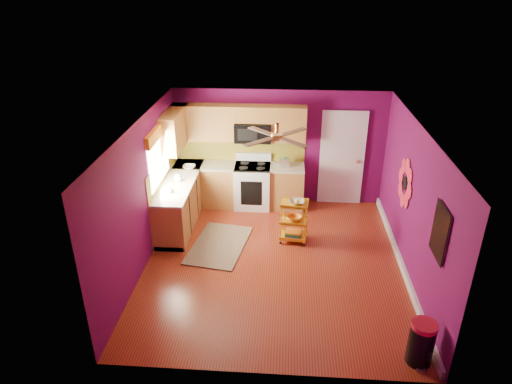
{
  "coord_description": "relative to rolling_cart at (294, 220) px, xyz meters",
  "views": [
    {
      "loc": [
        0.16,
        -6.75,
        4.66
      ],
      "look_at": [
        -0.35,
        0.4,
        1.19
      ],
      "focal_mm": 32.0,
      "sensor_mm": 36.0,
      "label": 1
    }
  ],
  "objects": [
    {
      "name": "counter_cup",
      "position": [
        -2.32,
        0.03,
        0.52
      ],
      "size": [
        0.11,
        0.11,
        0.09
      ],
      "primitive_type": "imported",
      "color": "white",
      "rests_on": "lower_cabinets"
    },
    {
      "name": "rolling_cart",
      "position": [
        0.0,
        0.0,
        0.0
      ],
      "size": [
        0.54,
        0.43,
        0.91
      ],
      "color": "gold",
      "rests_on": "ground"
    },
    {
      "name": "right_wall_art",
      "position": [
        1.88,
        -1.08,
        0.98
      ],
      "size": [
        0.04,
        2.74,
        1.04
      ],
      "color": "black",
      "rests_on": "ground"
    },
    {
      "name": "ground",
      "position": [
        -0.35,
        -0.75,
        -0.47
      ],
      "size": [
        5.0,
        5.0,
        0.0
      ],
      "primitive_type": "plane",
      "color": "maroon",
      "rests_on": "ground"
    },
    {
      "name": "toaster",
      "position": [
        -0.22,
        1.45,
        0.56
      ],
      "size": [
        0.22,
        0.15,
        0.18
      ],
      "primitive_type": "cube",
      "color": "beige",
      "rests_on": "lower_cabinets"
    },
    {
      "name": "left_window",
      "position": [
        -2.56,
        0.3,
        1.27
      ],
      "size": [
        0.08,
        1.35,
        1.08
      ],
      "color": "white",
      "rests_on": "ground"
    },
    {
      "name": "lower_cabinets",
      "position": [
        -1.69,
        1.07,
        -0.03
      ],
      "size": [
        2.81,
        2.31,
        0.94
      ],
      "color": "#956028",
      "rests_on": "ground"
    },
    {
      "name": "upper_cabinetry",
      "position": [
        -1.59,
        1.43,
        1.33
      ],
      "size": [
        2.8,
        2.3,
        1.26
      ],
      "color": "#956028",
      "rests_on": "ground"
    },
    {
      "name": "electric_range",
      "position": [
        -0.9,
        1.43,
        0.02
      ],
      "size": [
        0.76,
        0.66,
        1.13
      ],
      "color": "white",
      "rests_on": "ground"
    },
    {
      "name": "teal_kettle",
      "position": [
        -0.23,
        1.47,
        0.56
      ],
      "size": [
        0.18,
        0.18,
        0.21
      ],
      "color": "teal",
      "rests_on": "lower_cabinets"
    },
    {
      "name": "soap_bottle_a",
      "position": [
        -2.32,
        0.55,
        0.56
      ],
      "size": [
        0.08,
        0.08,
        0.18
      ],
      "primitive_type": "imported",
      "color": "#EA3F72",
      "rests_on": "lower_cabinets"
    },
    {
      "name": "counter_dish",
      "position": [
        -2.21,
        1.2,
        0.5
      ],
      "size": [
        0.26,
        0.26,
        0.06
      ],
      "primitive_type": "imported",
      "color": "white",
      "rests_on": "lower_cabinets"
    },
    {
      "name": "ceiling_fan",
      "position": [
        -0.35,
        -0.55,
        1.82
      ],
      "size": [
        1.01,
        1.01,
        0.26
      ],
      "color": "#BF8C3F",
      "rests_on": "ground"
    },
    {
      "name": "soap_bottle_b",
      "position": [
        -2.27,
        0.54,
        0.55
      ],
      "size": [
        0.12,
        0.12,
        0.15
      ],
      "primitive_type": "imported",
      "color": "white",
      "rests_on": "lower_cabinets"
    },
    {
      "name": "panel_door",
      "position": [
        1.0,
        1.72,
        0.56
      ],
      "size": [
        0.95,
        0.11,
        2.15
      ],
      "color": "white",
      "rests_on": "ground"
    },
    {
      "name": "shag_rug",
      "position": [
        -1.4,
        -0.26,
        -0.46
      ],
      "size": [
        1.17,
        1.66,
        0.02
      ],
      "primitive_type": "cube",
      "rotation": [
        0.0,
        0.0,
        -0.16
      ],
      "color": "black",
      "rests_on": "ground"
    },
    {
      "name": "room_envelope",
      "position": [
        -0.32,
        -0.75,
        1.17
      ],
      "size": [
        4.54,
        5.04,
        2.52
      ],
      "color": "#610B4B",
      "rests_on": "ground"
    },
    {
      "name": "trash_can",
      "position": [
        1.64,
        -2.89,
        -0.15
      ],
      "size": [
        0.38,
        0.4,
        0.64
      ],
      "color": "black",
      "rests_on": "ground"
    }
  ]
}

